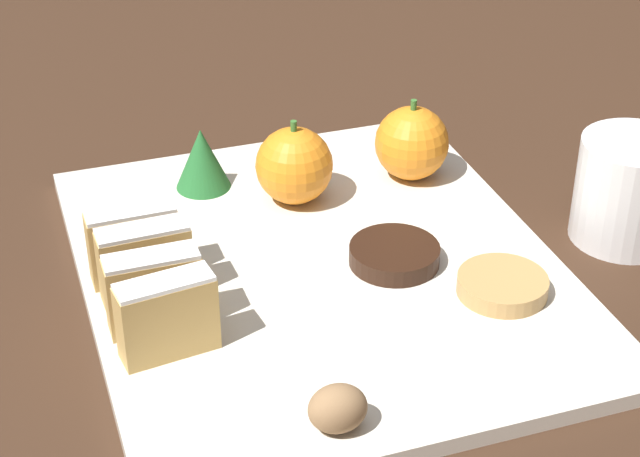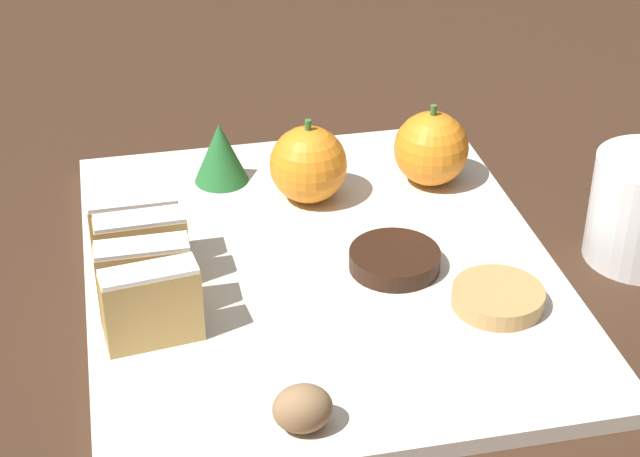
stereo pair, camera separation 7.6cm
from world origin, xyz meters
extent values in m
plane|color=#382316|center=(0.00, 0.00, 0.00)|extent=(6.00, 6.00, 0.00)
cube|color=silver|center=(0.00, 0.00, 0.01)|extent=(0.33, 0.39, 0.01)
cube|color=tan|center=(-0.12, -0.07, 0.04)|extent=(0.06, 0.03, 0.05)
cube|color=white|center=(-0.12, -0.07, 0.07)|extent=(0.06, 0.03, 0.00)
cube|color=tan|center=(-0.13, -0.03, 0.04)|extent=(0.06, 0.02, 0.05)
cube|color=white|center=(-0.13, -0.03, 0.07)|extent=(0.06, 0.02, 0.00)
cube|color=tan|center=(-0.13, 0.00, 0.04)|extent=(0.06, 0.02, 0.05)
cube|color=white|center=(-0.13, 0.00, 0.07)|extent=(0.06, 0.02, 0.00)
cube|color=tan|center=(-0.13, 0.03, 0.04)|extent=(0.06, 0.02, 0.05)
cube|color=white|center=(-0.13, 0.03, 0.07)|extent=(0.06, 0.02, 0.00)
sphere|color=orange|center=(0.01, 0.09, 0.04)|extent=(0.06, 0.06, 0.06)
cylinder|color=#38702D|center=(0.01, 0.09, 0.08)|extent=(0.01, 0.01, 0.01)
sphere|color=orange|center=(0.11, 0.10, 0.04)|extent=(0.06, 0.06, 0.06)
cylinder|color=#38702D|center=(0.11, 0.10, 0.08)|extent=(0.01, 0.01, 0.01)
ellipsoid|color=#8E6B47|center=(-0.05, -0.17, 0.03)|extent=(0.04, 0.03, 0.03)
cylinder|color=black|center=(0.05, -0.02, 0.02)|extent=(0.07, 0.07, 0.01)
cylinder|color=tan|center=(0.11, -0.07, 0.02)|extent=(0.06, 0.06, 0.01)
cone|color=#23662D|center=(-0.05, 0.14, 0.04)|extent=(0.04, 0.04, 0.05)
cylinder|color=white|center=(0.24, -0.02, 0.04)|extent=(0.08, 0.08, 0.08)
camera|label=1|loc=(-0.21, -0.61, 0.44)|focal=60.00mm
camera|label=2|loc=(-0.13, -0.63, 0.44)|focal=60.00mm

